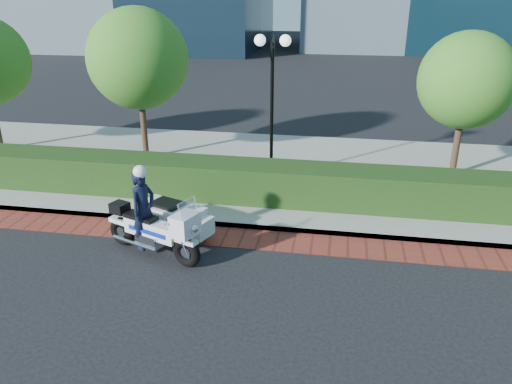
% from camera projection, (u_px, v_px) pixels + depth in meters
% --- Properties ---
extents(ground, '(120.00, 120.00, 0.00)m').
position_uv_depth(ground, '(190.00, 268.00, 10.67)').
color(ground, black).
rests_on(ground, ground).
extents(brick_strip, '(60.00, 1.00, 0.01)m').
position_uv_depth(brick_strip, '(208.00, 235.00, 12.04)').
color(brick_strip, maroon).
rests_on(brick_strip, ground).
extents(sidewalk, '(60.00, 8.00, 0.15)m').
position_uv_depth(sidewalk, '(244.00, 170.00, 16.10)').
color(sidewalk, gray).
rests_on(sidewalk, ground).
extents(hedge_main, '(18.00, 1.20, 1.00)m').
position_uv_depth(hedge_main, '(227.00, 180.00, 13.70)').
color(hedge_main, black).
rests_on(hedge_main, sidewalk).
extents(lamppost, '(1.02, 0.70, 4.21)m').
position_uv_depth(lamppost, '(272.00, 86.00, 14.11)').
color(lamppost, black).
rests_on(lamppost, sidewalk).
extents(tree_b, '(3.20, 3.20, 4.89)m').
position_uv_depth(tree_b, '(138.00, 59.00, 15.82)').
color(tree_b, '#332319').
rests_on(tree_b, sidewalk).
extents(tree_c, '(2.80, 2.80, 4.30)m').
position_uv_depth(tree_c, '(467.00, 81.00, 14.39)').
color(tree_c, '#332319').
rests_on(tree_c, sidewalk).
extents(police_motorcycle, '(2.47, 2.27, 2.09)m').
position_uv_depth(police_motorcycle, '(159.00, 219.00, 11.25)').
color(police_motorcycle, black).
rests_on(police_motorcycle, ground).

